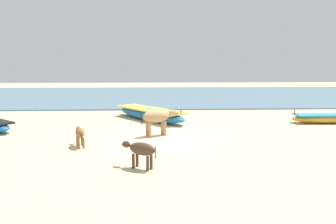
{
  "coord_description": "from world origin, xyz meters",
  "views": [
    {
      "loc": [
        -0.39,
        -10.94,
        2.54
      ],
      "look_at": [
        0.19,
        2.39,
        0.6
      ],
      "focal_mm": 33.17,
      "sensor_mm": 36.0,
      "label": 1
    }
  ],
  "objects": [
    {
      "name": "fishing_boat_3",
      "position": [
        -0.63,
        3.91,
        0.3
      ],
      "size": [
        3.86,
        4.59,
        0.76
      ],
      "rotation": [
        0.0,
        0.0,
        5.36
      ],
      "color": "#1E669E",
      "rests_on": "ground"
    },
    {
      "name": "calf_far_dark",
      "position": [
        -0.75,
        -3.37,
        0.49
      ],
      "size": [
        0.96,
        0.73,
        0.68
      ],
      "rotation": [
        0.0,
        0.0,
        2.57
      ],
      "color": "#4C3323",
      "rests_on": "ground"
    },
    {
      "name": "ground",
      "position": [
        0.0,
        0.0,
        0.0
      ],
      "size": [
        80.0,
        80.0,
        0.0
      ],
      "primitive_type": "plane",
      "color": "beige"
    },
    {
      "name": "sea_water",
      "position": [
        0.0,
        17.23,
        0.04
      ],
      "size": [
        60.0,
        20.0,
        0.08
      ],
      "primitive_type": "cube",
      "color": "slate",
      "rests_on": "ground"
    },
    {
      "name": "calf_near_brown",
      "position": [
        -2.79,
        -1.13,
        0.44
      ],
      "size": [
        0.5,
        0.92,
        0.61
      ],
      "rotation": [
        0.0,
        0.0,
        1.91
      ],
      "color": "brown",
      "rests_on": "ground"
    },
    {
      "name": "cow_adult_tan",
      "position": [
        -0.3,
        0.38,
        0.7
      ],
      "size": [
        1.44,
        0.89,
        0.97
      ],
      "rotation": [
        0.0,
        0.0,
        0.43
      ],
      "color": "tan",
      "rests_on": "ground"
    },
    {
      "name": "fishing_boat_2",
      "position": [
        7.48,
        2.7,
        0.23
      ],
      "size": [
        3.3,
        0.87,
        0.61
      ],
      "rotation": [
        0.0,
        0.0,
        3.13
      ],
      "color": "gold",
      "rests_on": "ground"
    }
  ]
}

